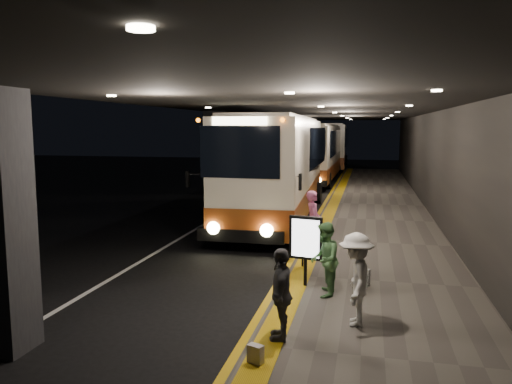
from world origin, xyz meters
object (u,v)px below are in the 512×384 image
(passenger_waiting_green, at_px, (324,259))
(stanchion_post, at_px, (303,246))
(passenger_waiting_grey, at_px, (281,294))
(bag_polka, at_px, (363,277))
(coach_third, at_px, (331,148))
(passenger_boarding, at_px, (313,221))
(passenger_waiting_white, at_px, (356,279))
(coach_main, at_px, (279,171))
(info_sign, at_px, (306,239))
(bag_plain, at_px, (256,354))
(coach_second, at_px, (317,155))

(passenger_waiting_green, distance_m, stanchion_post, 2.28)
(passenger_waiting_grey, height_order, bag_polka, passenger_waiting_grey)
(coach_third, height_order, passenger_boarding, coach_third)
(passenger_waiting_white, relative_size, bag_polka, 4.46)
(stanchion_post, bearing_deg, coach_third, 93.08)
(passenger_boarding, relative_size, bag_polka, 4.68)
(passenger_boarding, relative_size, passenger_waiting_white, 1.05)
(coach_main, distance_m, passenger_boarding, 6.44)
(info_sign, bearing_deg, bag_polka, 27.79)
(passenger_waiting_white, height_order, bag_plain, passenger_waiting_white)
(coach_second, height_order, info_sign, coach_second)
(coach_third, height_order, bag_polka, coach_third)
(passenger_waiting_green, height_order, info_sign, info_sign)
(passenger_waiting_grey, bearing_deg, coach_second, 178.04)
(coach_third, distance_m, passenger_waiting_green, 35.93)
(bag_polka, distance_m, stanchion_post, 2.00)
(coach_second, height_order, passenger_waiting_green, coach_second)
(passenger_boarding, bearing_deg, info_sign, 176.01)
(coach_third, xyz_separation_m, stanchion_post, (1.81, -33.69, -1.20))
(coach_second, height_order, passenger_boarding, coach_second)
(coach_main, height_order, passenger_waiting_grey, coach_main)
(coach_second, xyz_separation_m, passenger_waiting_grey, (2.15, -26.63, -0.91))
(coach_third, height_order, info_sign, coach_third)
(passenger_waiting_green, relative_size, passenger_waiting_grey, 1.01)
(coach_second, distance_m, bag_polka, 23.61)
(passenger_waiting_white, relative_size, stanchion_post, 1.53)
(coach_main, distance_m, passenger_waiting_green, 10.30)
(passenger_boarding, distance_m, bag_plain, 7.26)
(bag_polka, relative_size, bag_plain, 1.30)
(coach_second, height_order, bag_polka, coach_second)
(coach_main, relative_size, passenger_waiting_grey, 8.24)
(passenger_waiting_green, bearing_deg, coach_second, -173.03)
(bag_plain, bearing_deg, stanchion_post, 89.93)
(coach_third, relative_size, info_sign, 7.87)
(passenger_waiting_grey, xyz_separation_m, info_sign, (0.04, 2.96, 0.29))
(passenger_waiting_grey, bearing_deg, bag_plain, -19.62)
(bag_polka, bearing_deg, stanchion_post, 142.21)
(passenger_boarding, height_order, stanchion_post, passenger_boarding)
(bag_plain, relative_size, info_sign, 0.18)
(passenger_waiting_white, bearing_deg, coach_second, -174.14)
(passenger_boarding, xyz_separation_m, info_sign, (0.19, -3.28, 0.19))
(coach_second, relative_size, info_sign, 7.59)
(coach_third, distance_m, passenger_waiting_grey, 38.28)
(coach_main, height_order, passenger_waiting_green, coach_main)
(passenger_waiting_grey, distance_m, bag_polka, 3.63)
(passenger_boarding, xyz_separation_m, passenger_waiting_white, (1.36, -5.31, -0.04))
(bag_plain, distance_m, info_sign, 4.07)
(passenger_waiting_green, distance_m, info_sign, 0.80)
(coach_second, bearing_deg, coach_third, 89.90)
(coach_main, bearing_deg, coach_second, 87.36)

